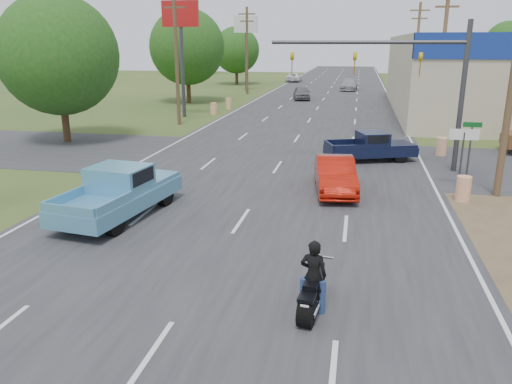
% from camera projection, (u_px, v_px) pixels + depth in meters
% --- Properties ---
extents(ground, '(200.00, 200.00, 0.00)m').
position_uv_depth(ground, '(150.00, 356.00, 9.90)').
color(ground, '#334F1F').
rests_on(ground, ground).
extents(main_road, '(15.00, 180.00, 0.02)m').
position_uv_depth(main_road, '(317.00, 108.00, 47.44)').
color(main_road, '#2D2D30').
rests_on(main_road, ground).
extents(cross_road, '(120.00, 10.00, 0.02)m').
position_uv_depth(cross_road, '(283.00, 159.00, 26.79)').
color(cross_road, '#2D2D30').
rests_on(cross_road, ground).
extents(utility_pole_2, '(2.00, 0.28, 10.00)m').
position_uv_depth(utility_pole_2, '(443.00, 52.00, 35.66)').
color(utility_pole_2, '#4C3823').
rests_on(utility_pole_2, ground).
extents(utility_pole_3, '(2.00, 0.28, 10.00)m').
position_uv_depth(utility_pole_3, '(417.00, 49.00, 52.56)').
color(utility_pole_3, '#4C3823').
rests_on(utility_pole_3, ground).
extents(utility_pole_5, '(2.00, 0.28, 10.00)m').
position_uv_depth(utility_pole_5, '(176.00, 52.00, 36.47)').
color(utility_pole_5, '#4C3823').
rests_on(utility_pole_5, ground).
extents(utility_pole_6, '(2.00, 0.28, 10.00)m').
position_uv_depth(utility_pole_6, '(247.00, 49.00, 59.00)').
color(utility_pole_6, '#4C3823').
rests_on(utility_pole_6, ground).
extents(tree_0, '(7.14, 7.14, 8.84)m').
position_uv_depth(tree_0, '(58.00, 55.00, 29.83)').
color(tree_0, '#422D19').
rests_on(tree_0, ground).
extents(tree_1, '(7.56, 7.56, 9.36)m').
position_uv_depth(tree_1, '(187.00, 47.00, 50.30)').
color(tree_1, '#422D19').
rests_on(tree_1, ground).
extents(tree_2, '(6.72, 6.72, 8.32)m').
position_uv_depth(tree_2, '(236.00, 50.00, 73.14)').
color(tree_2, '#422D19').
rests_on(tree_2, ground).
extents(tree_4, '(9.24, 9.24, 11.44)m').
position_uv_depth(tree_4, '(26.00, 38.00, 88.85)').
color(tree_4, '#422D19').
rests_on(tree_4, ground).
extents(tree_5, '(7.98, 7.98, 9.88)m').
position_uv_depth(tree_5, '(507.00, 43.00, 91.66)').
color(tree_5, '#422D19').
rests_on(tree_5, ground).
extents(tree_6, '(8.82, 8.82, 10.92)m').
position_uv_depth(tree_6, '(195.00, 40.00, 102.94)').
color(tree_6, '#422D19').
rests_on(tree_6, ground).
extents(barrel_0, '(0.56, 0.56, 1.00)m').
position_uv_depth(barrel_0, '(463.00, 189.00, 19.49)').
color(barrel_0, orange).
rests_on(barrel_0, ground).
extents(barrel_1, '(0.56, 0.56, 1.00)m').
position_uv_depth(barrel_1, '(441.00, 147.00, 27.39)').
color(barrel_1, orange).
rests_on(barrel_1, ground).
extents(barrel_2, '(0.56, 0.56, 1.00)m').
position_uv_depth(barrel_2, '(214.00, 109.00, 43.29)').
color(barrel_2, orange).
rests_on(barrel_2, ground).
extents(barrel_3, '(0.56, 0.56, 1.00)m').
position_uv_depth(barrel_3, '(229.00, 103.00, 46.99)').
color(barrel_3, orange).
rests_on(barrel_3, ground).
extents(pole_sign_left_near, '(3.00, 0.35, 9.20)m').
position_uv_depth(pole_sign_left_near, '(181.00, 27.00, 39.88)').
color(pole_sign_left_near, '#3F3F44').
rests_on(pole_sign_left_near, ground).
extents(pole_sign_left_far, '(3.00, 0.35, 9.20)m').
position_uv_depth(pole_sign_left_far, '(246.00, 33.00, 62.41)').
color(pole_sign_left_far, '#3F3F44').
rests_on(pole_sign_left_far, ground).
extents(lane_sign, '(1.20, 0.08, 2.52)m').
position_uv_depth(lane_sign, '(463.00, 144.00, 20.93)').
color(lane_sign, '#3F3F44').
rests_on(lane_sign, ground).
extents(street_name_sign, '(0.80, 0.08, 2.61)m').
position_uv_depth(street_name_sign, '(470.00, 145.00, 22.31)').
color(street_name_sign, '#3F3F44').
rests_on(street_name_sign, ground).
extents(signal_mast, '(9.12, 0.40, 7.00)m').
position_uv_depth(signal_mast, '(405.00, 69.00, 23.37)').
color(signal_mast, '#3F3F44').
rests_on(signal_mast, ground).
extents(red_convertible, '(2.11, 4.53, 1.44)m').
position_uv_depth(red_convertible, '(335.00, 175.00, 20.61)').
color(red_convertible, '#AA1407').
rests_on(red_convertible, ground).
extents(motorcycle, '(0.69, 2.19, 1.11)m').
position_uv_depth(motorcycle, '(312.00, 294.00, 11.35)').
color(motorcycle, black).
rests_on(motorcycle, ground).
extents(rider, '(0.65, 0.47, 1.67)m').
position_uv_depth(rider, '(313.00, 279.00, 11.30)').
color(rider, black).
rests_on(rider, ground).
extents(blue_pickup, '(2.83, 5.74, 1.83)m').
position_uv_depth(blue_pickup, '(121.00, 191.00, 17.75)').
color(blue_pickup, black).
rests_on(blue_pickup, ground).
extents(navy_pickup, '(4.93, 3.22, 1.53)m').
position_uv_depth(navy_pickup, '(372.00, 146.00, 26.14)').
color(navy_pickup, black).
rests_on(navy_pickup, ground).
extents(distant_car_grey, '(2.40, 4.49, 1.45)m').
position_uv_depth(distant_car_grey, '(302.00, 93.00, 54.52)').
color(distant_car_grey, slate).
rests_on(distant_car_grey, ground).
extents(distant_car_silver, '(2.36, 5.19, 1.47)m').
position_uv_depth(distant_car_silver, '(349.00, 85.00, 65.15)').
color(distant_car_silver, '#A2A2A6').
rests_on(distant_car_silver, ground).
extents(distant_car_white, '(2.32, 4.93, 1.36)m').
position_uv_depth(distant_car_white, '(294.00, 77.00, 79.64)').
color(distant_car_white, white).
rests_on(distant_car_white, ground).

